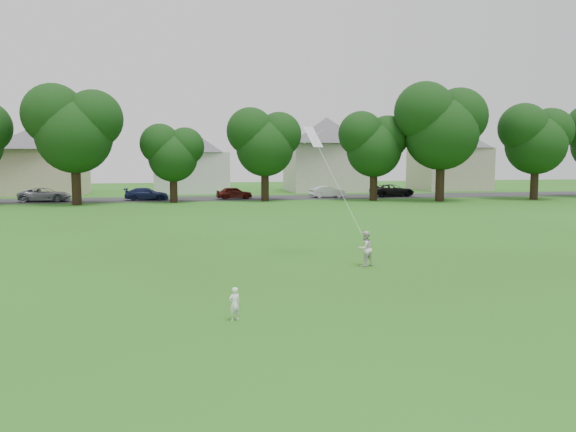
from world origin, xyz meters
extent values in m
plane|color=#255112|center=(0.00, 0.00, 0.00)|extent=(160.00, 160.00, 0.00)
cube|color=#2D2D30|center=(0.00, 42.00, 0.01)|extent=(90.00, 7.00, 0.01)
imported|color=white|center=(-0.74, -0.04, 0.41)|extent=(0.35, 0.29, 0.82)
imported|color=silver|center=(4.65, 5.86, 0.65)|extent=(0.76, 0.68, 1.29)
plane|color=white|center=(3.25, 8.07, 4.73)|extent=(1.00, 0.99, 0.79)
cylinder|color=white|center=(3.95, 6.96, 2.83)|extent=(0.01, 0.01, 4.62)
cylinder|color=black|center=(-10.09, 36.69, 1.96)|extent=(0.78, 0.78, 3.92)
cylinder|color=black|center=(-2.05, 37.68, 1.35)|extent=(0.67, 0.67, 2.70)
cylinder|color=black|center=(6.23, 37.87, 1.66)|extent=(0.72, 0.72, 3.32)
cylinder|color=black|center=(16.26, 36.44, 1.60)|extent=(0.71, 0.71, 3.21)
cylinder|color=black|center=(21.89, 34.31, 2.10)|extent=(0.80, 0.80, 4.19)
cylinder|color=black|center=(31.74, 34.49, 1.77)|extent=(0.74, 0.74, 3.53)
imported|color=gray|center=(-13.50, 41.00, 0.64)|extent=(4.58, 2.24, 1.25)
imported|color=#171E48|center=(-4.54, 41.00, 0.60)|extent=(4.09, 1.78, 1.17)
imported|color=#4F140F|center=(3.72, 41.00, 0.60)|extent=(3.57, 1.68, 1.18)
imported|color=silver|center=(13.10, 41.00, 0.59)|extent=(3.64, 1.54, 1.17)
imported|color=black|center=(20.00, 41.00, 0.64)|extent=(4.74, 2.51, 1.27)
cube|color=beige|center=(-16.00, 52.00, 2.45)|extent=(9.11, 6.81, 4.90)
pyramid|color=#525056|center=(-16.00, 52.00, 7.59)|extent=(13.14, 13.14, 2.69)
cube|color=silver|center=(0.00, 52.00, 2.30)|extent=(8.23, 6.52, 4.61)
pyramid|color=#525056|center=(0.00, 52.00, 7.14)|extent=(11.87, 11.87, 2.53)
cube|color=beige|center=(16.00, 52.00, 2.84)|extent=(9.11, 7.39, 5.67)
pyramid|color=#525056|center=(16.00, 52.00, 8.79)|extent=(13.14, 13.14, 3.12)
cube|color=#BBB39B|center=(32.00, 52.00, 2.61)|extent=(8.26, 7.50, 5.22)
pyramid|color=#525056|center=(32.00, 52.00, 8.08)|extent=(11.91, 11.91, 2.87)
camera|label=1|loc=(-2.15, -13.23, 3.89)|focal=35.00mm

